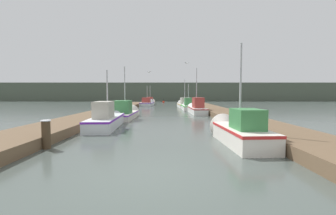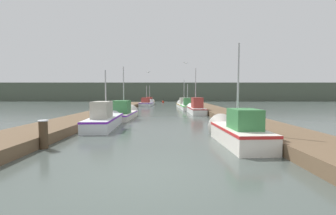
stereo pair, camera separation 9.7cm
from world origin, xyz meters
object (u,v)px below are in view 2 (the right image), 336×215
at_px(fishing_boat_1, 107,119).
at_px(fishing_boat_4, 188,106).
at_px(mooring_piling_3, 200,106).
at_px(seagull_lead, 186,63).
at_px(seagull_1, 149,72).
at_px(mooring_piling_1, 124,107).
at_px(fishing_boat_0, 236,131).
at_px(channel_buoy, 163,102).
at_px(mooring_piling_0, 44,134).
at_px(fishing_boat_5, 184,104).
at_px(fishing_boat_3, 196,108).
at_px(mooring_piling_2, 196,105).
at_px(fishing_boat_2, 125,113).
at_px(fishing_boat_7, 150,102).
at_px(fishing_boat_6, 147,103).

height_order(fishing_boat_1, fishing_boat_4, fishing_boat_1).
bearing_deg(fishing_boat_1, mooring_piling_3, 56.54).
height_order(seagull_lead, seagull_1, seagull_lead).
xyz_separation_m(mooring_piling_1, mooring_piling_3, (8.62, 2.28, -0.11)).
distance_m(fishing_boat_0, mooring_piling_3, 17.44).
xyz_separation_m(fishing_boat_0, seagull_1, (-5.11, 17.08, 4.01)).
bearing_deg(fishing_boat_4, channel_buoy, 98.18).
xyz_separation_m(fishing_boat_1, mooring_piling_0, (-0.79, -5.57, 0.05)).
xyz_separation_m(fishing_boat_0, fishing_boat_1, (-6.59, 4.56, -0.00)).
xyz_separation_m(mooring_piling_0, seagull_lead, (6.46, 15.64, 4.68)).
xyz_separation_m(fishing_boat_1, fishing_boat_5, (6.08, 19.14, -0.06)).
bearing_deg(fishing_boat_1, fishing_boat_3, 51.58).
bearing_deg(channel_buoy, mooring_piling_2, -77.75).
distance_m(seagull_lead, seagull_1, 4.92).
height_order(fishing_boat_2, seagull_1, seagull_1).
xyz_separation_m(fishing_boat_5, mooring_piling_2, (1.24, -4.62, 0.12)).
relative_size(fishing_boat_4, mooring_piling_2, 5.24).
distance_m(fishing_boat_1, channel_buoy, 35.96).
relative_size(fishing_boat_2, mooring_piling_1, 4.83).
bearing_deg(seagull_lead, mooring_piling_3, -152.19).
bearing_deg(fishing_boat_0, fishing_boat_3, 86.96).
height_order(fishing_boat_0, fishing_boat_7, fishing_boat_0).
distance_m(mooring_piling_2, mooring_piling_3, 1.68).
relative_size(fishing_boat_0, fishing_boat_2, 0.79).
relative_size(fishing_boat_0, mooring_piling_0, 4.28).
relative_size(mooring_piling_1, mooring_piling_3, 1.22).
xyz_separation_m(fishing_boat_4, seagull_lead, (-0.56, -4.81, 4.79)).
height_order(fishing_boat_5, fishing_boat_6, fishing_boat_5).
bearing_deg(fishing_boat_3, fishing_boat_1, -127.11).
xyz_separation_m(fishing_boat_7, mooring_piling_0, (-1.12, -34.51, 0.14)).
xyz_separation_m(fishing_boat_5, mooring_piling_1, (-7.12, -8.56, 0.18)).
height_order(fishing_boat_4, seagull_lead, seagull_lead).
bearing_deg(mooring_piling_0, fishing_boat_1, 81.98).
relative_size(mooring_piling_1, channel_buoy, 1.18).
distance_m(fishing_boat_6, mooring_piling_1, 12.41).
bearing_deg(mooring_piling_3, mooring_piling_0, -114.41).
height_order(fishing_boat_7, channel_buoy, fishing_boat_7).
distance_m(fishing_boat_1, mooring_piling_1, 10.63).
bearing_deg(fishing_boat_0, channel_buoy, 92.53).
distance_m(fishing_boat_7, mooring_piling_3, 17.64).
height_order(mooring_piling_2, channel_buoy, mooring_piling_2).
distance_m(mooring_piling_2, seagull_lead, 6.66).
xyz_separation_m(mooring_piling_0, mooring_piling_2, (8.11, 20.09, 0.01)).
xyz_separation_m(fishing_boat_2, fishing_boat_3, (6.41, 4.64, 0.07)).
relative_size(fishing_boat_1, seagull_lead, 11.23).
bearing_deg(mooring_piling_1, fishing_boat_7, 85.73).
bearing_deg(fishing_boat_1, fishing_boat_4, 64.29).
bearing_deg(mooring_piling_2, fishing_boat_5, 105.04).
bearing_deg(fishing_boat_2, mooring_piling_3, 48.72).
height_order(fishing_boat_3, fishing_boat_6, fishing_boat_3).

